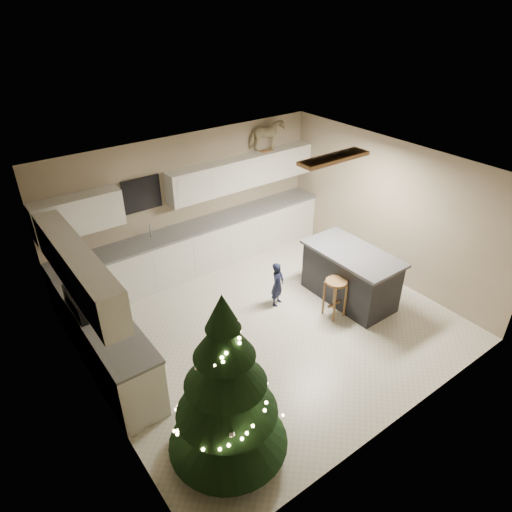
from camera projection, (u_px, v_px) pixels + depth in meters
name	position (u px, v px, depth m)	size (l,w,h in m)	color
ground_plane	(269.00, 324.00, 7.53)	(5.50, 5.50, 0.00)	beige
room_shell	(271.00, 230.00, 6.65)	(5.52, 5.02, 2.61)	gray
cabinetry	(168.00, 261.00, 7.81)	(5.50, 3.20, 2.00)	silver
island	(350.00, 275.00, 7.93)	(0.90, 1.70, 0.95)	black
bar_stool	(336.00, 289.00, 7.50)	(0.36, 0.36, 0.68)	brown
christmas_tree	(226.00, 396.00, 4.99)	(1.45, 1.40, 2.32)	#3F2816
toddler	(278.00, 284.00, 7.82)	(0.30, 0.20, 0.82)	black
rocking_horse	(267.00, 136.00, 8.83)	(0.73, 0.43, 0.60)	brown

